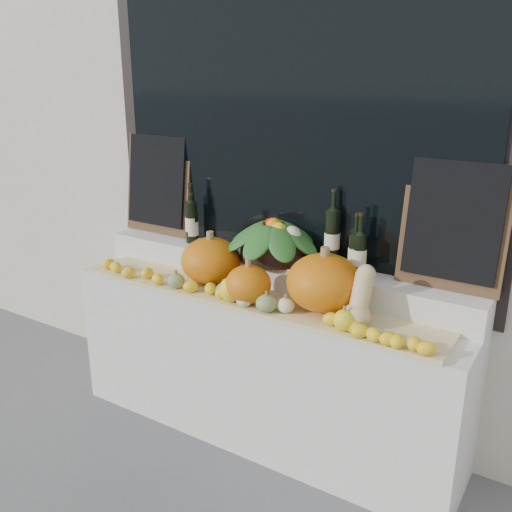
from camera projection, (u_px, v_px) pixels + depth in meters
storefront_facade at (330, 33)px, 3.27m from camera, size 7.00×0.94×4.50m
display_sill at (263, 365)px, 3.27m from camera, size 2.30×0.55×0.88m
rear_tier at (277, 272)px, 3.23m from camera, size 2.30×0.25×0.16m
straw_bedding at (251, 299)px, 3.03m from camera, size 2.10×0.32×0.02m
pumpkin_left at (211, 260)px, 3.19m from camera, size 0.43×0.43×0.26m
pumpkin_right at (324, 283)px, 2.82m from camera, size 0.43×0.43×0.29m
pumpkin_center at (248, 284)px, 2.93m from camera, size 0.25×0.25×0.20m
butternut_squash at (360, 300)px, 2.66m from camera, size 0.13×0.20×0.28m
decorative_gourds at (251, 297)px, 2.89m from camera, size 1.10×0.14×0.15m
lemon_heap at (239, 298)px, 2.92m from camera, size 2.20×0.16×0.06m
produce_bowl at (274, 239)px, 3.16m from camera, size 0.57×0.57×0.25m
wine_bottle_far_left at (191, 222)px, 3.46m from camera, size 0.08×0.08×0.36m
wine_bottle_near_left at (192, 226)px, 3.47m from camera, size 0.08×0.08×0.31m
wine_bottle_tall at (332, 238)px, 3.03m from camera, size 0.08×0.08×0.43m
wine_bottle_near_right at (359, 254)px, 2.91m from camera, size 0.08×0.08×0.34m
wine_bottle_far_right at (355, 253)px, 2.94m from camera, size 0.08×0.08×0.32m
chalkboard_left at (157, 183)px, 3.61m from camera, size 0.50×0.11×0.62m
chalkboard_right at (454, 224)px, 2.68m from camera, size 0.50×0.11×0.62m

